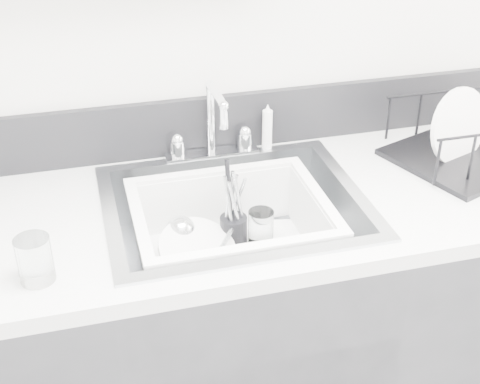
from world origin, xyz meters
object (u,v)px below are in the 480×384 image
object	(u,v)px
sink	(235,233)
wash_tub	(231,235)
counter_run	(235,342)
dish_rack	(475,131)

from	to	relation	value
sink	wash_tub	world-z (taller)	wash_tub
sink	counter_run	bearing A→B (deg)	0.00
wash_tub	sink	bearing A→B (deg)	57.53
dish_rack	counter_run	bearing A→B (deg)	166.22
counter_run	dish_rack	xyz separation A→B (m)	(0.70, 0.07, 0.53)
wash_tub	dish_rack	world-z (taller)	dish_rack
counter_run	sink	xyz separation A→B (m)	(0.00, 0.00, 0.37)
sink	wash_tub	size ratio (longest dim) A/B	1.33
counter_run	wash_tub	world-z (taller)	wash_tub
wash_tub	dish_rack	xyz separation A→B (m)	(0.72, 0.10, 0.15)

